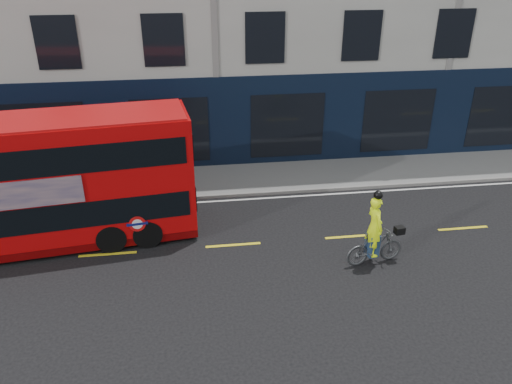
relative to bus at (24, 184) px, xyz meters
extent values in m
plane|color=black|center=(6.38, -2.45, -2.16)|extent=(120.00, 120.00, 0.00)
cube|color=slate|center=(6.38, 4.05, -2.10)|extent=(60.00, 3.00, 0.12)
cube|color=slate|center=(6.38, 2.55, -2.10)|extent=(60.00, 0.12, 0.13)
cube|color=black|center=(6.38, 5.53, -0.16)|extent=(50.00, 0.08, 4.00)
cube|color=silver|center=(6.38, 2.25, -2.16)|extent=(58.00, 0.10, 0.01)
cube|color=#C00709|center=(-0.04, 0.00, 0.13)|extent=(10.61, 3.59, 3.73)
cube|color=#600304|center=(-0.04, 0.00, -1.88)|extent=(10.60, 3.54, 0.28)
cube|color=black|center=(-0.04, 0.00, -0.70)|extent=(10.20, 3.58, 0.85)
cube|color=black|center=(-0.04, 0.00, 1.10)|extent=(10.20, 3.58, 0.85)
cube|color=#9E0B0C|center=(-0.04, 0.00, 2.02)|extent=(10.39, 3.47, 0.08)
cube|color=black|center=(5.14, 0.62, -0.70)|extent=(0.29, 2.12, 0.85)
cube|color=black|center=(5.14, 0.62, 1.10)|extent=(0.29, 2.12, 0.85)
cylinder|color=red|center=(3.39, -0.81, -1.22)|extent=(0.53, 0.08, 0.53)
cylinder|color=white|center=(3.39, -0.81, -1.22)|extent=(0.34, 0.06, 0.34)
cube|color=#0C1459|center=(3.39, -0.82, -1.22)|extent=(0.66, 0.10, 0.09)
cylinder|color=black|center=(3.53, 0.43, -1.69)|extent=(1.23, 2.51, 0.95)
cylinder|color=black|center=(2.40, 0.29, -1.69)|extent=(1.23, 2.51, 0.95)
imported|color=#494B4E|center=(10.58, -2.54, -1.60)|extent=(1.92, 0.81, 1.12)
imported|color=#DDFF0F|center=(10.47, -2.56, -0.85)|extent=(0.56, 0.76, 1.91)
cube|color=black|center=(11.35, -2.42, -1.14)|extent=(0.32, 0.27, 0.23)
cube|color=navy|center=(10.47, -2.56, -1.49)|extent=(0.37, 0.44, 0.72)
sphere|color=black|center=(10.47, -2.56, 0.19)|extent=(0.27, 0.27, 0.27)
camera|label=1|loc=(5.25, -14.79, 6.61)|focal=35.00mm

